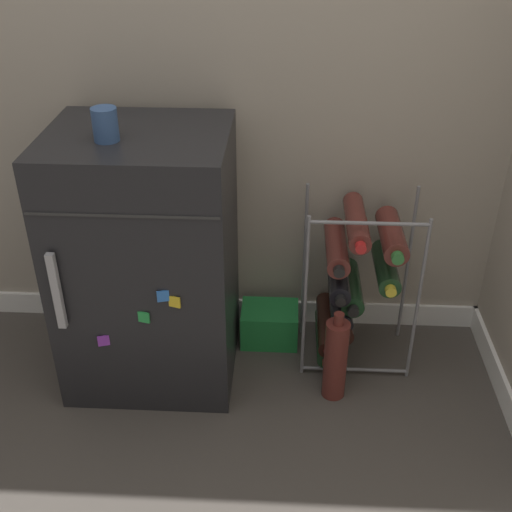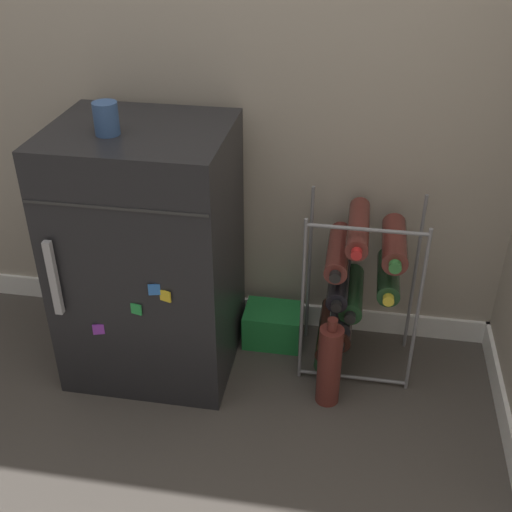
{
  "view_description": "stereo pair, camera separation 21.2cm",
  "coord_description": "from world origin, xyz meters",
  "views": [
    {
      "loc": [
        0.14,
        -1.48,
        1.54
      ],
      "look_at": [
        0.05,
        0.33,
        0.44
      ],
      "focal_mm": 45.0,
      "sensor_mm": 36.0,
      "label": 1
    },
    {
      "loc": [
        0.35,
        -1.46,
        1.54
      ],
      "look_at": [
        0.05,
        0.33,
        0.44
      ],
      "focal_mm": 45.0,
      "sensor_mm": 36.0,
      "label": 2
    }
  ],
  "objects": [
    {
      "name": "mini_fridge",
      "position": [
        -0.3,
        0.28,
        0.44
      ],
      "size": [
        0.55,
        0.5,
        0.88
      ],
      "color": "black",
      "rests_on": "ground_plane"
    },
    {
      "name": "soda_box",
      "position": [
        0.09,
        0.44,
        0.07
      ],
      "size": [
        0.21,
        0.16,
        0.14
      ],
      "color": "#1E7F38",
      "rests_on": "ground_plane"
    },
    {
      "name": "wine_rack",
      "position": [
        0.37,
        0.37,
        0.32
      ],
      "size": [
        0.38,
        0.33,
        0.63
      ],
      "color": "slate",
      "rests_on": "ground_plane"
    },
    {
      "name": "ground_plane",
      "position": [
        0.0,
        0.0,
        0.0
      ],
      "size": [
        14.0,
        14.0,
        0.0
      ],
      "primitive_type": "plane",
      "color": "#423D38"
    },
    {
      "name": "loose_bottle_floor",
      "position": [
        0.32,
        0.16,
        0.15
      ],
      "size": [
        0.08,
        0.08,
        0.34
      ],
      "color": "#56231E",
      "rests_on": "ground_plane"
    },
    {
      "name": "fridge_top_cup",
      "position": [
        -0.37,
        0.22,
        0.92
      ],
      "size": [
        0.07,
        0.07,
        0.1
      ],
      "color": "#335184",
      "rests_on": "mini_fridge"
    }
  ]
}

